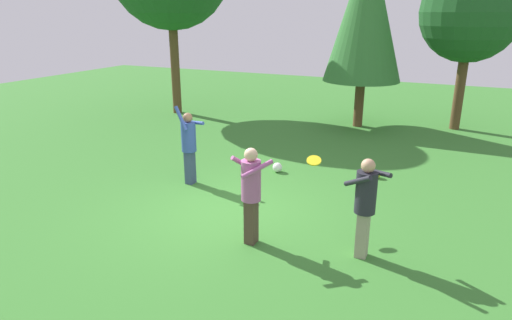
# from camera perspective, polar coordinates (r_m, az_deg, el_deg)

# --- Properties ---
(ground_plane) EXTENTS (40.00, 40.00, 0.00)m
(ground_plane) POSITION_cam_1_polar(r_m,az_deg,el_deg) (9.23, -3.65, -6.46)
(ground_plane) COLOR #387A2D
(person_thrower) EXTENTS (0.60, 0.59, 1.89)m
(person_thrower) POSITION_cam_1_polar(r_m,az_deg,el_deg) (10.42, -8.62, 2.31)
(person_thrower) COLOR #38476B
(person_thrower) RESTS_ON ground_plane
(person_catcher) EXTENTS (0.75, 0.72, 1.71)m
(person_catcher) POSITION_cam_1_polar(r_m,az_deg,el_deg) (7.36, 13.87, -5.00)
(person_catcher) COLOR gray
(person_catcher) RESTS_ON ground_plane
(person_bystander) EXTENTS (0.72, 0.74, 1.75)m
(person_bystander) POSITION_cam_1_polar(r_m,az_deg,el_deg) (7.57, -0.64, -3.60)
(person_bystander) COLOR #4C382D
(person_bystander) RESTS_ON ground_plane
(frisbee) EXTENTS (0.33, 0.32, 0.13)m
(frisbee) POSITION_cam_1_polar(r_m,az_deg,el_deg) (8.21, 7.45, -0.06)
(frisbee) COLOR yellow
(ball_white) EXTENTS (0.25, 0.25, 0.25)m
(ball_white) POSITION_cam_1_polar(r_m,az_deg,el_deg) (11.33, 2.76, -0.95)
(ball_white) COLOR white
(ball_white) RESTS_ON ground_plane
(ball_blue) EXTENTS (0.20, 0.20, 0.20)m
(ball_blue) POSITION_cam_1_polar(r_m,az_deg,el_deg) (10.41, 13.50, -3.39)
(ball_blue) COLOR blue
(ball_blue) RESTS_ON ground_plane
(ball_yellow) EXTENTS (0.21, 0.21, 0.21)m
(ball_yellow) POSITION_cam_1_polar(r_m,az_deg,el_deg) (11.31, 15.20, -1.74)
(ball_yellow) COLOR yellow
(ball_yellow) RESTS_ON ground_plane
(tree_right) EXTENTS (3.21, 3.21, 5.49)m
(tree_right) POSITION_cam_1_polar(r_m,az_deg,el_deg) (16.64, 25.86, 16.64)
(tree_right) COLOR brown
(tree_right) RESTS_ON ground_plane
(tree_center) EXTENTS (2.64, 2.64, 6.32)m
(tree_center) POSITION_cam_1_polar(r_m,az_deg,el_deg) (15.95, 13.93, 18.16)
(tree_center) COLOR brown
(tree_center) RESTS_ON ground_plane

